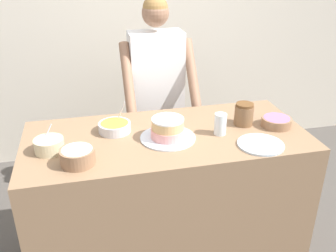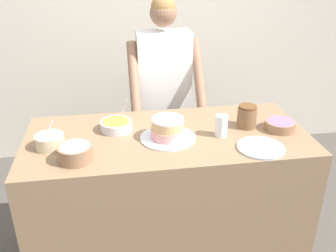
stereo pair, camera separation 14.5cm
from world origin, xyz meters
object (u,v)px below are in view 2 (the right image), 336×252
frosting_bowl_pink (50,141)px  drinking_glass (221,126)px  ceramic_plate (261,148)px  person_baker (164,84)px  stoneware_jar (247,116)px  cake (168,130)px  frosting_bowl_orange (116,125)px  frosting_bowl_white (75,152)px  frosting_bowl_purple (280,125)px

frosting_bowl_pink → drinking_glass: frosting_bowl_pink is taller
drinking_glass → ceramic_plate: (0.18, -0.19, -0.06)m
person_baker → stoneware_jar: 0.83m
cake → frosting_bowl_orange: size_ratio=1.67×
person_baker → frosting_bowl_white: size_ratio=8.91×
drinking_glass → cake: bearing=177.6°
frosting_bowl_white → frosting_bowl_purple: frosting_bowl_white is taller
drinking_glass → frosting_bowl_white: bearing=-169.5°
cake → frosting_bowl_white: size_ratio=1.79×
frosting_bowl_orange → cake: bearing=-28.9°
ceramic_plate → person_baker: bearing=112.5°
frosting_bowl_white → person_baker: bearing=57.1°
frosting_bowl_pink → drinking_glass: 1.01m
frosting_bowl_white → frosting_bowl_orange: bearing=56.0°
stoneware_jar → cake: bearing=-171.0°
drinking_glass → stoneware_jar: (0.20, 0.10, 0.00)m
frosting_bowl_white → ceramic_plate: size_ratio=0.69×
frosting_bowl_purple → ceramic_plate: (-0.21, -0.22, -0.03)m
frosting_bowl_white → stoneware_jar: stoneware_jar is taller
drinking_glass → stoneware_jar: 0.22m
ceramic_plate → cake: bearing=157.7°
frosting_bowl_pink → ceramic_plate: (1.19, -0.20, -0.04)m
cake → drinking_glass: (0.33, -0.01, 0.01)m
frosting_bowl_orange → person_baker: bearing=57.7°
frosting_bowl_purple → ceramic_plate: 0.31m
frosting_bowl_purple → person_baker: bearing=128.7°
frosting_bowl_purple → frosting_bowl_orange: size_ratio=0.96×
frosting_bowl_white → frosting_bowl_orange: size_ratio=0.94×
person_baker → stoneware_jar: size_ratio=11.47×
frosting_bowl_white → frosting_bowl_pink: frosting_bowl_pink is taller
frosting_bowl_purple → drinking_glass: bearing=-176.4°
drinking_glass → ceramic_plate: bearing=-47.1°
cake → frosting_bowl_purple: (0.72, 0.01, -0.02)m
frosting_bowl_purple → ceramic_plate: size_ratio=0.71×
cake → frosting_bowl_pink: bearing=-179.7°
frosting_bowl_pink → ceramic_plate: bearing=-9.7°
frosting_bowl_purple → cake: bearing=-179.1°
person_baker → drinking_glass: (0.23, -0.80, -0.00)m
ceramic_plate → drinking_glass: bearing=132.9°
frosting_bowl_purple → frosting_bowl_pink: frosting_bowl_pink is taller
frosting_bowl_pink → stoneware_jar: stoneware_jar is taller
person_baker → ceramic_plate: 1.08m
cake → stoneware_jar: bearing=9.0°
cake → frosting_bowl_pink: (-0.68, -0.00, -0.01)m
frosting_bowl_purple → drinking_glass: drinking_glass is taller
cake → frosting_bowl_pink: size_ratio=2.02×
cake → drinking_glass: bearing=-2.4°
person_baker → stoneware_jar: bearing=-58.7°
cake → person_baker: bearing=83.2°
cake → drinking_glass: drinking_glass is taller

